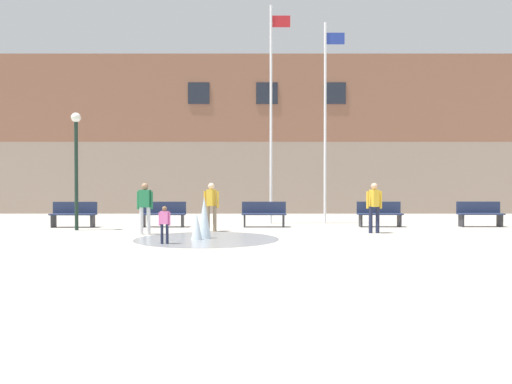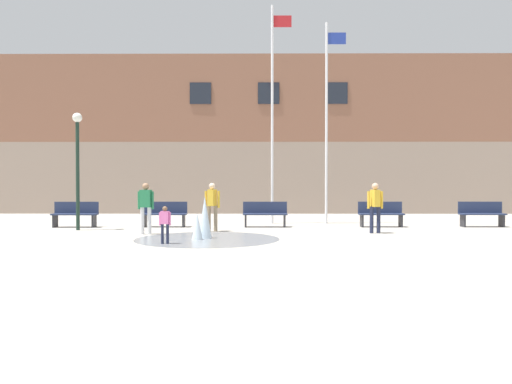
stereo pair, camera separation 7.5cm
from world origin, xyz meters
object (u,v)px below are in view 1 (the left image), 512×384
at_px(park_bench_left_of_flagpoles, 164,214).
at_px(lamp_post_left_lane, 77,154).
at_px(park_bench_far_right, 481,214).
at_px(child_in_fountain, 165,222).
at_px(park_bench_far_left, 75,214).
at_px(teen_by_trashcan, 375,204).
at_px(park_bench_under_left_flagpole, 265,214).
at_px(park_bench_center, 380,214).
at_px(adult_in_red, 212,203).
at_px(flagpole_left, 272,108).
at_px(flagpole_right, 327,117).
at_px(adult_near_bench, 146,204).

height_order(park_bench_left_of_flagpoles, lamp_post_left_lane, lamp_post_left_lane).
bearing_deg(park_bench_far_right, child_in_fountain, -154.01).
xyz_separation_m(park_bench_far_left, teen_by_trashcan, (10.29, -2.11, 0.45)).
bearing_deg(park_bench_under_left_flagpole, park_bench_left_of_flagpoles, -179.94).
distance_m(park_bench_center, child_in_fountain, 8.54).
relative_size(park_bench_under_left_flagpole, lamp_post_left_lane, 0.41).
height_order(park_bench_center, adult_in_red, adult_in_red).
relative_size(park_bench_left_of_flagpoles, teen_by_trashcan, 1.01).
height_order(park_bench_far_right, adult_in_red, adult_in_red).
relative_size(adult_in_red, lamp_post_left_lane, 0.40).
xyz_separation_m(teen_by_trashcan, flagpole_left, (-3.13, 3.76, 3.57)).
height_order(park_bench_left_of_flagpoles, child_in_fountain, child_in_fountain).
height_order(adult_in_red, child_in_fountain, adult_in_red).
relative_size(adult_in_red, flagpole_left, 0.19).
height_order(park_bench_left_of_flagpoles, flagpole_right, flagpole_right).
relative_size(adult_near_bench, adult_in_red, 1.00).
xyz_separation_m(teen_by_trashcan, flagpole_right, (-1.01, 3.76, 3.23)).
height_order(park_bench_left_of_flagpoles, park_bench_far_right, same).
bearing_deg(adult_in_red, park_bench_far_right, -61.32).
distance_m(park_bench_left_of_flagpoles, park_bench_under_left_flagpole, 3.64).
bearing_deg(adult_near_bench, park_bench_far_right, -157.04).
bearing_deg(adult_in_red, park_bench_far_left, 90.77).
bearing_deg(park_bench_far_left, adult_in_red, -17.24).
bearing_deg(adult_near_bench, park_bench_under_left_flagpole, -135.20).
bearing_deg(flagpole_left, park_bench_far_left, -167.00).
xyz_separation_m(adult_near_bench, teen_by_trashcan, (7.18, 0.38, 0.00)).
bearing_deg(flagpole_left, child_in_fountain, -114.57).
distance_m(flagpole_left, lamp_post_left_lane, 7.47).
relative_size(park_bench_far_left, adult_near_bench, 1.01).
distance_m(adult_near_bench, flagpole_left, 6.80).
height_order(park_bench_far_left, adult_near_bench, adult_near_bench).
relative_size(child_in_fountain, flagpole_left, 0.12).
distance_m(park_bench_under_left_flagpole, adult_in_red, 2.48).
bearing_deg(park_bench_under_left_flagpole, child_in_fountain, -118.00).
height_order(park_bench_far_left, teen_by_trashcan, teen_by_trashcan).
bearing_deg(flagpole_left, adult_in_red, -122.71).
height_order(child_in_fountain, lamp_post_left_lane, lamp_post_left_lane).
bearing_deg(adult_near_bench, flagpole_left, -124.61).
xyz_separation_m(child_in_fountain, flagpole_left, (3.00, 6.56, 3.93)).
xyz_separation_m(park_bench_far_right, adult_near_bench, (-11.58, -2.72, 0.45)).
relative_size(park_bench_left_of_flagpoles, park_bench_under_left_flagpole, 1.00).
relative_size(park_bench_under_left_flagpole, flagpole_right, 0.20).
bearing_deg(adult_near_bench, park_bench_left_of_flagpoles, -82.18).
distance_m(adult_near_bench, flagpole_right, 8.10).
xyz_separation_m(park_bench_under_left_flagpole, flagpole_left, (0.32, 1.53, 4.03)).
relative_size(park_bench_far_right, flagpole_left, 0.19).
relative_size(park_bench_center, teen_by_trashcan, 1.01).
height_order(flagpole_left, flagpole_right, flagpole_left).
distance_m(park_bench_left_of_flagpoles, child_in_fountain, 5.12).
xyz_separation_m(adult_near_bench, flagpole_right, (6.17, 4.14, 3.23)).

